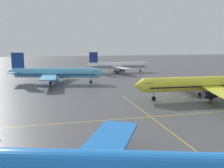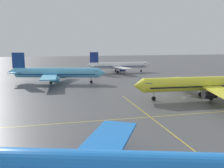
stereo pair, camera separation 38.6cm
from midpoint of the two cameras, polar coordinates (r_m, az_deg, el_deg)
name	(u,v)px [view 2 (the right image)]	position (r m, az deg, el deg)	size (l,w,h in m)	color
airliner_second_row	(201,84)	(76.60, 20.31, 0.03)	(41.18, 35.52, 12.81)	yellow
airliner_third_row	(56,73)	(102.24, -12.82, 2.57)	(39.69, 33.78, 12.48)	#5BB7E5
airliner_far_left_stand	(119,65)	(137.17, 1.71, 4.37)	(36.63, 31.68, 11.41)	white
taxiway_markings	(197,153)	(40.14, 19.47, -14.87)	(115.33, 80.99, 0.01)	yellow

